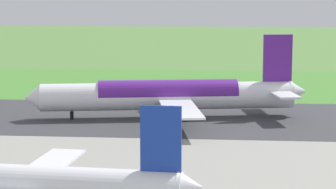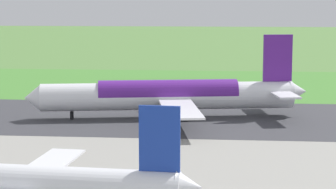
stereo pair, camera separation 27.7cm
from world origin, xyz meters
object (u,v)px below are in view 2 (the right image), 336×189
Objects in this scene: airliner_main at (170,95)px; no_stopping_sign at (218,85)px; airliner_parked_mid at (15,182)px; traffic_cone_orange at (203,89)px.

airliner_main reaches higher than no_stopping_sign.
traffic_cone_orange is at bearing -99.90° from airliner_parked_mid.
airliner_parked_mid reaches higher than no_stopping_sign.
airliner_main is at bearing -101.69° from airliner_parked_mid.
airliner_parked_mid is at bearing 77.73° from no_stopping_sign.
airliner_main reaches higher than traffic_cone_orange.
airliner_main is at bearing 76.84° from no_stopping_sign.
airliner_main reaches higher than airliner_parked_mid.
traffic_cone_orange is (-16.62, -95.24, -2.99)m from airliner_parked_mid.
airliner_parked_mid is 95.40m from no_stopping_sign.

